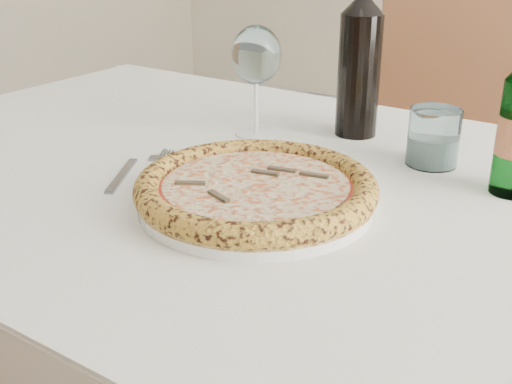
# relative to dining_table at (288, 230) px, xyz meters

# --- Properties ---
(dining_table) EXTENTS (1.64, 1.06, 0.76)m
(dining_table) POSITION_rel_dining_table_xyz_m (0.00, 0.00, 0.00)
(dining_table) COLOR brown
(dining_table) RESTS_ON floor
(chair_far) EXTENTS (0.52, 0.52, 0.93)m
(chair_far) POSITION_rel_dining_table_xyz_m (0.07, 0.82, -0.14)
(chair_far) COLOR brown
(chair_far) RESTS_ON floor
(plate) EXTENTS (0.31, 0.31, 0.02)m
(plate) POSITION_rel_dining_table_xyz_m (-0.00, -0.10, 0.09)
(plate) COLOR white
(plate) RESTS_ON dining_table
(pizza) EXTENTS (0.32, 0.32, 0.03)m
(pizza) POSITION_rel_dining_table_xyz_m (-0.00, -0.10, 0.11)
(pizza) COLOR tan
(pizza) RESTS_ON plate
(fork) EXTENTS (0.07, 0.19, 0.00)m
(fork) POSITION_rel_dining_table_xyz_m (-0.23, -0.08, 0.08)
(fork) COLOR slate
(fork) RESTS_ON dining_table
(wine_glass) EXTENTS (0.09, 0.09, 0.19)m
(wine_glass) POSITION_rel_dining_table_xyz_m (-0.15, 0.17, 0.22)
(wine_glass) COLOR white
(wine_glass) RESTS_ON dining_table
(tumbler) EXTENTS (0.08, 0.08, 0.09)m
(tumbler) POSITION_rel_dining_table_xyz_m (0.16, 0.17, 0.12)
(tumbler) COLOR silver
(tumbler) RESTS_ON dining_table
(wine_bottle) EXTENTS (0.07, 0.07, 0.30)m
(wine_bottle) POSITION_rel_dining_table_xyz_m (0.00, 0.26, 0.21)
(wine_bottle) COLOR black
(wine_bottle) RESTS_ON dining_table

